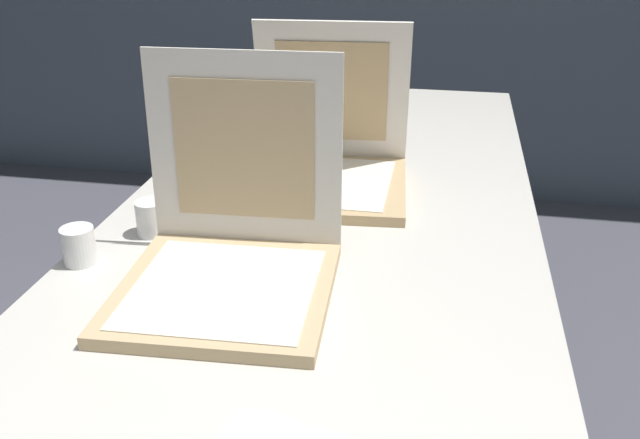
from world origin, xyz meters
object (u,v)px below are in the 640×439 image
(pizza_box_middle, at_px, (328,165))
(cup_white_near_left, at_px, (79,246))
(cup_white_near_center, at_px, (151,218))
(cup_white_far, at_px, (261,137))
(cup_white_mid, at_px, (190,184))
(table, at_px, (324,235))
(pizza_box_front, at_px, (229,257))

(pizza_box_middle, bearing_deg, cup_white_near_left, -134.98)
(cup_white_near_center, bearing_deg, cup_white_far, 80.82)
(cup_white_mid, bearing_deg, cup_white_near_center, -94.13)
(pizza_box_middle, distance_m, cup_white_near_center, 0.42)
(cup_white_far, bearing_deg, cup_white_mid, -101.79)
(cup_white_mid, xyz_separation_m, cup_white_near_left, (-0.09, -0.31, 0.00))
(cup_white_far, height_order, cup_white_near_center, same)
(pizza_box_middle, bearing_deg, cup_white_far, 130.41)
(cup_white_far, bearing_deg, cup_white_near_left, -104.19)
(table, bearing_deg, cup_white_mid, 175.81)
(cup_white_mid, bearing_deg, cup_white_far, 78.21)
(pizza_box_front, bearing_deg, table, 68.88)
(cup_white_near_center, distance_m, cup_white_mid, 0.18)
(cup_white_near_center, relative_size, cup_white_mid, 1.00)
(table, height_order, pizza_box_middle, pizza_box_middle)
(table, distance_m, cup_white_near_center, 0.35)
(cup_white_near_center, distance_m, cup_white_near_left, 0.15)
(table, xyz_separation_m, cup_white_near_left, (-0.39, -0.29, 0.08))
(cup_white_near_center, bearing_deg, pizza_box_front, -37.73)
(cup_white_far, relative_size, cup_white_mid, 1.00)
(table, relative_size, cup_white_mid, 30.76)
(table, distance_m, cup_white_near_left, 0.49)
(cup_white_far, distance_m, cup_white_near_center, 0.51)
(pizza_box_front, relative_size, cup_white_far, 5.48)
(pizza_box_middle, bearing_deg, table, -87.00)
(cup_white_far, height_order, cup_white_mid, same)
(table, bearing_deg, pizza_box_front, -108.27)
(pizza_box_middle, relative_size, cup_white_near_center, 5.46)
(pizza_box_front, xyz_separation_m, cup_white_near_center, (-0.21, 0.16, -0.02))
(pizza_box_front, xyz_separation_m, cup_white_mid, (-0.19, 0.33, -0.02))
(table, distance_m, pizza_box_front, 0.34)
(pizza_box_front, height_order, cup_white_mid, pizza_box_front)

